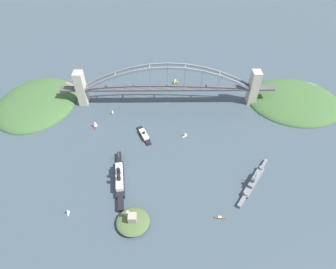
# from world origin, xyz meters

# --- Properties ---
(ground_plane) EXTENTS (1400.00, 1400.00, 0.00)m
(ground_plane) POSITION_xyz_m (0.00, 0.00, 0.00)
(ground_plane) COLOR #3D4C56
(harbor_arch_bridge) EXTENTS (310.15, 15.63, 63.13)m
(harbor_arch_bridge) POSITION_xyz_m (0.00, -0.00, 28.09)
(harbor_arch_bridge) COLOR beige
(harbor_arch_bridge) RESTS_ON ground
(headland_west_shore) EXTENTS (138.14, 123.39, 22.04)m
(headland_west_shore) POSITION_xyz_m (-193.08, -2.30, 0.00)
(headland_west_shore) COLOR #3D6033
(headland_west_shore) RESTS_ON ground
(headland_east_shore) EXTENTS (116.32, 138.03, 25.66)m
(headland_east_shore) POSITION_xyz_m (195.15, -0.57, 0.00)
(headland_east_shore) COLOR #3D6033
(headland_east_shore) RESTS_ON ground
(ocean_liner) EXTENTS (16.91, 81.12, 18.75)m
(ocean_liner) POSITION_xyz_m (54.53, 146.29, 4.99)
(ocean_liner) COLOR black
(ocean_liner) RESTS_ON ground
(naval_cruiser) EXTENTS (48.72, 65.65, 17.38)m
(naval_cruiser) POSITION_xyz_m (-94.41, 150.67, 3.01)
(naval_cruiser) COLOR slate
(naval_cruiser) RESTS_ON ground
(harbor_ferry_steamer) EXTENTS (21.02, 36.52, 7.35)m
(harbor_ferry_steamer) POSITION_xyz_m (31.54, 73.39, 2.18)
(harbor_ferry_steamer) COLOR black
(harbor_ferry_steamer) RESTS_ON ground
(fort_island_mid_harbor) EXTENTS (33.04, 32.11, 15.90)m
(fort_island_mid_harbor) POSITION_xyz_m (35.51, 198.46, 4.08)
(fort_island_mid_harbor) COLOR #4C6038
(fort_island_mid_harbor) RESTS_ON ground
(seaplane_taxiing_near_bridge) EXTENTS (7.80, 11.68, 5.18)m
(seaplane_taxiing_near_bridge) POSITION_xyz_m (-13.46, -53.10, 2.25)
(seaplane_taxiing_near_bridge) COLOR #B7B7B2
(seaplane_taxiing_near_bridge) RESTS_ON ground
(seaplane_second_in_formation) EXTENTS (11.72, 8.33, 4.77)m
(seaplane_second_in_formation) POSITION_xyz_m (67.94, -40.24, 2.01)
(seaplane_second_in_formation) COLOR #B7B7B2
(seaplane_second_in_formation) RESTS_ON ground
(small_boat_0) EXTENTS (11.46, 2.81, 2.18)m
(small_boat_0) POSITION_xyz_m (-51.37, 193.12, 0.80)
(small_boat_0) COLOR brown
(small_boat_0) RESTS_ON ground
(small_boat_1) EXTENTS (7.33, 6.82, 7.68)m
(small_boat_1) POSITION_xyz_m (-22.44, 74.39, 3.57)
(small_boat_1) COLOR silver
(small_boat_1) RESTS_ON ground
(small_boat_2) EXTENTS (4.06, 6.15, 6.86)m
(small_boat_2) POSITION_xyz_m (102.66, 186.49, 3.25)
(small_boat_2) COLOR silver
(small_boat_2) RESTS_ON ground
(small_boat_3) EXTENTS (6.26, 4.10, 7.52)m
(small_boat_3) POSITION_xyz_m (79.33, 26.50, 3.48)
(small_boat_3) COLOR #234C8C
(small_boat_3) RESTS_ON ground
(small_boat_4) EXTENTS (6.07, 10.53, 9.92)m
(small_boat_4) POSITION_xyz_m (99.11, 53.70, 4.62)
(small_boat_4) COLOR #B2231E
(small_boat_4) RESTS_ON ground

